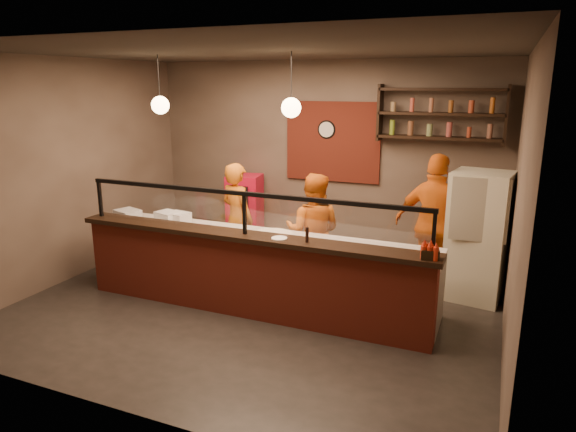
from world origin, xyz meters
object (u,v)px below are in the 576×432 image
at_px(condiment_caddy, 430,254).
at_px(pepper_mill, 307,235).
at_px(pizza_dough, 272,234).
at_px(cook_right, 435,225).
at_px(wall_clock, 327,129).
at_px(fridge, 478,236).
at_px(red_cooler, 245,212).
at_px(cook_left, 237,219).
at_px(cook_mid, 313,232).

height_order(condiment_caddy, pepper_mill, pepper_mill).
distance_m(pizza_dough, pepper_mill, 0.99).
xyz_separation_m(cook_right, pizza_dough, (-1.96, -1.04, -0.06)).
bearing_deg(pepper_mill, cook_right, 53.42).
xyz_separation_m(wall_clock, fridge, (2.50, -1.09, -1.23)).
height_order(cook_right, pepper_mill, cook_right).
height_order(wall_clock, red_cooler, wall_clock).
bearing_deg(wall_clock, pizza_dough, -90.35).
relative_size(cook_right, pizza_dough, 3.68).
bearing_deg(fridge, cook_right, -168.06).
xyz_separation_m(wall_clock, pizza_dough, (-0.01, -2.16, -1.19)).
relative_size(cook_left, pizza_dough, 3.22).
bearing_deg(cook_mid, pepper_mill, 99.72).
bearing_deg(wall_clock, cook_mid, -77.18).
xyz_separation_m(fridge, pizza_dough, (-2.51, -1.07, 0.04)).
bearing_deg(fridge, cook_mid, -157.53).
bearing_deg(pizza_dough, fridge, 23.02).
distance_m(fridge, red_cooler, 3.96).
relative_size(wall_clock, fridge, 0.17).
bearing_deg(red_cooler, pepper_mill, -59.69).
distance_m(cook_left, red_cooler, 1.26).
bearing_deg(condiment_caddy, fridge, 76.99).
height_order(cook_left, condiment_caddy, cook_left).
relative_size(pizza_dough, pepper_mill, 2.96).
xyz_separation_m(wall_clock, condiment_caddy, (2.10, -2.82, -0.99)).
bearing_deg(cook_left, fridge, -150.61).
bearing_deg(cook_right, cook_mid, 28.79).
distance_m(cook_left, pepper_mill, 2.12).
bearing_deg(cook_right, pepper_mill, 65.06).
distance_m(cook_right, fridge, 0.56).
bearing_deg(condiment_caddy, wall_clock, 126.67).
xyz_separation_m(cook_left, cook_mid, (1.27, -0.15, -0.02)).
height_order(wall_clock, pizza_dough, wall_clock).
height_order(cook_mid, cook_right, cook_right).
height_order(wall_clock, condiment_caddy, wall_clock).
relative_size(cook_mid, cook_right, 0.85).
relative_size(cook_left, condiment_caddy, 9.04).
height_order(cook_mid, condiment_caddy, cook_mid).
bearing_deg(cook_left, cook_mid, -163.49).
bearing_deg(red_cooler, condiment_caddy, -45.77).
xyz_separation_m(cook_right, fridge, (0.55, 0.03, -0.10)).
height_order(wall_clock, cook_right, wall_clock).
xyz_separation_m(cook_mid, fridge, (2.13, 0.52, 0.04)).
distance_m(cook_left, condiment_caddy, 3.31).
height_order(cook_left, pizza_dough, cook_left).
relative_size(wall_clock, pizza_dough, 0.57).
bearing_deg(pepper_mill, cook_mid, 106.59).
distance_m(wall_clock, red_cooler, 2.03).
xyz_separation_m(cook_right, pepper_mill, (-1.23, -1.66, 0.18)).
height_order(cook_right, pizza_dough, cook_right).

